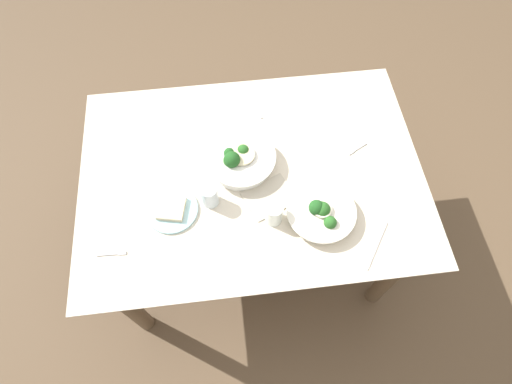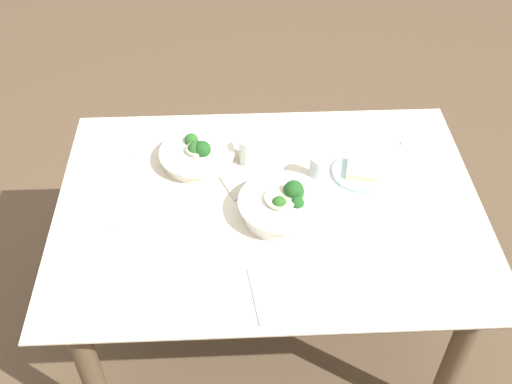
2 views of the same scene
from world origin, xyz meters
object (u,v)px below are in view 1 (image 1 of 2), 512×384
fork_by_near_bowl (356,149)px  table_knife_right (377,245)px  water_glass_side (274,214)px  table_knife_left (256,101)px  napkin_folded_upper (269,197)px  fork_by_far_bowl (113,254)px  broccoli_bowl_far (321,213)px  bread_side_plate (172,209)px  water_glass_center (210,195)px  broccoli_bowl_near (240,160)px

fork_by_near_bowl → table_knife_right: bearing=59.0°
water_glass_side → table_knife_left: water_glass_side is taller
napkin_folded_upper → water_glass_side: bearing=91.7°
fork_by_far_bowl → table_knife_left: bearing=49.5°
broccoli_bowl_far → fork_by_far_bowl: bearing=4.5°
fork_by_far_bowl → table_knife_right: bearing=-2.7°
bread_side_plate → water_glass_center: (-0.15, -0.02, 0.04)m
fork_by_far_bowl → fork_by_near_bowl: size_ratio=1.16×
broccoli_bowl_near → napkin_folded_upper: 0.19m
fork_by_near_bowl → table_knife_left: size_ratio=0.47×
water_glass_center → table_knife_left: 0.53m
fork_by_far_bowl → table_knife_left: 0.87m
broccoli_bowl_near → table_knife_right: size_ratio=1.33×
table_knife_right → bread_side_plate: bearing=107.4°
broccoli_bowl_near → table_knife_right: broccoli_bowl_near is taller
bread_side_plate → broccoli_bowl_far: bearing=170.8°
water_glass_side → bread_side_plate: bearing=-12.0°
table_knife_left → broccoli_bowl_far: bearing=-171.4°
table_knife_left → napkin_folded_upper: bearing=171.4°
water_glass_center → table_knife_right: size_ratio=0.47×
water_glass_center → fork_by_far_bowl: water_glass_center is taller
fork_by_far_bowl → napkin_folded_upper: (-0.59, -0.16, 0.00)m
fork_by_far_bowl → fork_by_near_bowl: 1.03m
fork_by_far_bowl → napkin_folded_upper: bearing=17.5°
broccoli_bowl_near → bread_side_plate: broccoli_bowl_near is taller
water_glass_center → water_glass_side: (-0.23, 0.10, -0.00)m
broccoli_bowl_near → table_knife_left: 0.34m
water_glass_center → fork_by_far_bowl: bearing=25.3°
broccoli_bowl_far → water_glass_side: bearing=-2.9°
bread_side_plate → fork_by_near_bowl: size_ratio=2.16×
napkin_folded_upper → table_knife_left: bearing=-90.6°
fork_by_near_bowl → table_knife_left: 0.49m
napkin_folded_upper → bread_side_plate: bearing=1.9°
water_glass_side → broccoli_bowl_far: bearing=177.1°
fork_by_near_bowl → broccoli_bowl_near: bearing=-25.5°
water_glass_center → napkin_folded_upper: (-0.23, 0.01, -0.05)m
table_knife_right → napkin_folded_upper: (0.36, -0.24, 0.00)m
napkin_folded_upper → broccoli_bowl_near: bearing=-59.0°
table_knife_left → table_knife_right: 0.80m
table_knife_left → fork_by_near_bowl: bearing=-136.4°
broccoli_bowl_near → water_glass_side: broccoli_bowl_near is taller
bread_side_plate → fork_by_far_bowl: (0.21, 0.15, -0.01)m
water_glass_center → napkin_folded_upper: size_ratio=0.54×
fork_by_far_bowl → broccoli_bowl_near: bearing=35.5°
fork_by_far_bowl → table_knife_right: size_ratio=0.51×
bread_side_plate → water_glass_center: size_ratio=2.00×
broccoli_bowl_far → bread_side_plate: bearing=-9.2°
bread_side_plate → fork_by_near_bowl: bearing=-165.9°
table_knife_left → water_glass_center: bearing=146.0°
bread_side_plate → napkin_folded_upper: bearing=-178.1°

